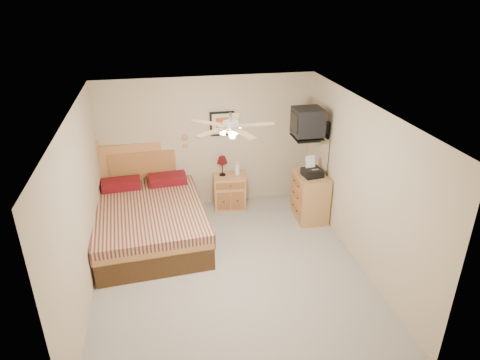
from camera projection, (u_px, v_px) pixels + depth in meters
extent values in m
plane|color=gray|center=(230.00, 270.00, 6.55)|extent=(4.50, 4.50, 0.00)
cube|color=white|center=(228.00, 111.00, 5.49)|extent=(4.00, 4.50, 0.04)
cube|color=tan|center=(208.00, 143.00, 8.01)|extent=(4.00, 0.04, 2.50)
cube|color=tan|center=(270.00, 305.00, 4.02)|extent=(4.00, 0.04, 2.50)
cube|color=tan|center=(80.00, 211.00, 5.66)|extent=(0.04, 4.50, 2.50)
cube|color=tan|center=(361.00, 185.00, 6.37)|extent=(0.04, 4.50, 2.50)
cube|color=#B57241|center=(230.00, 191.00, 8.25)|extent=(0.64, 0.51, 0.65)
imported|color=white|center=(237.00, 168.00, 8.12)|extent=(0.13, 0.13, 0.26)
cube|color=black|center=(222.00, 124.00, 7.89)|extent=(0.46, 0.04, 0.46)
cube|color=#A67346|center=(310.00, 196.00, 7.81)|extent=(0.55, 0.76, 0.87)
imported|color=beige|center=(307.00, 168.00, 7.88)|extent=(0.21, 0.27, 0.02)
imported|color=gray|center=(308.00, 167.00, 7.86)|extent=(0.29, 0.32, 0.02)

